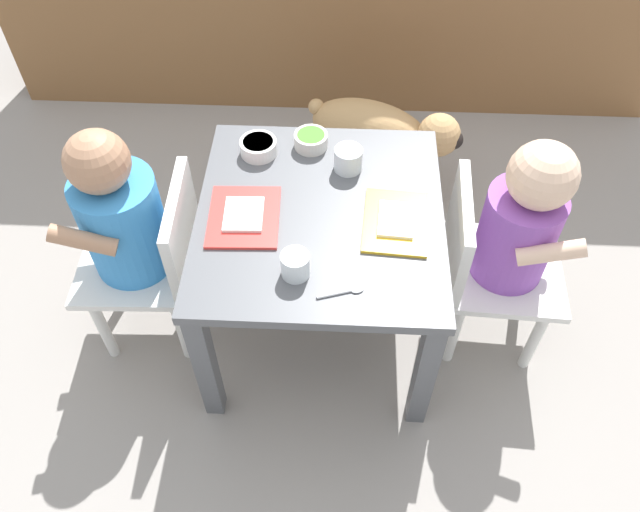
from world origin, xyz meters
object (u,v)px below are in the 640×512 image
(dining_table, at_px, (320,234))
(dog, at_px, (380,132))
(food_tray_right, at_px, (396,221))
(spoon_by_left_tray, at_px, (345,292))
(water_cup_left, at_px, (348,160))
(water_cup_right, at_px, (295,266))
(food_tray_left, at_px, (244,216))
(seated_child_left, at_px, (127,223))
(cereal_bowl_right_side, at_px, (311,140))
(veggie_bowl_near, at_px, (258,147))
(seated_child_right, at_px, (514,230))

(dining_table, relative_size, dog, 1.24)
(food_tray_right, relative_size, spoon_by_left_tray, 2.04)
(water_cup_left, bearing_deg, water_cup_right, -107.51)
(food_tray_left, xyz_separation_m, water_cup_right, (0.13, -0.15, 0.02))
(water_cup_right, bearing_deg, seated_child_left, 159.24)
(water_cup_right, bearing_deg, water_cup_left, 72.49)
(food_tray_left, xyz_separation_m, cereal_bowl_right_side, (0.14, 0.25, 0.01))
(seated_child_left, distance_m, food_tray_right, 0.61)
(water_cup_left, distance_m, spoon_by_left_tray, 0.37)
(food_tray_right, bearing_deg, veggie_bowl_near, 146.36)
(cereal_bowl_right_side, bearing_deg, veggie_bowl_near, -166.11)
(seated_child_left, relative_size, water_cup_right, 10.91)
(dining_table, distance_m, cereal_bowl_right_side, 0.25)
(seated_child_right, bearing_deg, seated_child_left, -178.77)
(seated_child_right, distance_m, cereal_bowl_right_side, 0.53)
(dining_table, bearing_deg, cereal_bowl_right_side, 98.24)
(food_tray_right, relative_size, veggie_bowl_near, 2.23)
(spoon_by_left_tray, bearing_deg, seated_child_left, 158.69)
(dining_table, distance_m, seated_child_left, 0.44)
(food_tray_left, xyz_separation_m, food_tray_right, (0.34, 0.00, 0.00))
(dining_table, xyz_separation_m, seated_child_right, (0.44, -0.00, 0.04))
(dining_table, relative_size, food_tray_left, 3.10)
(veggie_bowl_near, xyz_separation_m, cereal_bowl_right_side, (0.13, 0.03, -0.00))
(dining_table, height_order, spoon_by_left_tray, spoon_by_left_tray)
(dog, bearing_deg, seated_child_right, -63.59)
(food_tray_left, height_order, food_tray_right, same)
(spoon_by_left_tray, bearing_deg, dining_table, 105.68)
(water_cup_right, xyz_separation_m, veggie_bowl_near, (-0.12, 0.37, -0.00))
(seated_child_left, bearing_deg, water_cup_left, 19.13)
(seated_child_left, distance_m, water_cup_right, 0.43)
(food_tray_right, height_order, spoon_by_left_tray, food_tray_right)
(cereal_bowl_right_side, xyz_separation_m, spoon_by_left_tray, (0.09, -0.45, -0.02))
(food_tray_left, distance_m, water_cup_left, 0.29)
(water_cup_right, distance_m, spoon_by_left_tray, 0.12)
(dog, relative_size, cereal_bowl_right_side, 5.78)
(food_tray_right, bearing_deg, dining_table, 172.15)
(dining_table, relative_size, veggie_bowl_near, 6.61)
(seated_child_left, distance_m, veggie_bowl_near, 0.36)
(water_cup_left, relative_size, veggie_bowl_near, 0.75)
(seated_child_right, xyz_separation_m, cereal_bowl_right_side, (-0.47, 0.23, 0.05))
(water_cup_left, xyz_separation_m, water_cup_right, (-0.10, -0.32, -0.00))
(seated_child_right, height_order, cereal_bowl_right_side, seated_child_right)
(cereal_bowl_right_side, bearing_deg, dog, 60.12)
(water_cup_left, bearing_deg, food_tray_left, -142.86)
(seated_child_left, xyz_separation_m, spoon_by_left_tray, (0.50, -0.20, 0.03))
(dog, height_order, water_cup_right, water_cup_right)
(food_tray_right, xyz_separation_m, water_cup_right, (-0.21, -0.15, 0.02))
(cereal_bowl_right_side, bearing_deg, dining_table, -81.76)
(seated_child_left, bearing_deg, seated_child_right, 1.23)
(food_tray_right, bearing_deg, spoon_by_left_tray, -118.73)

